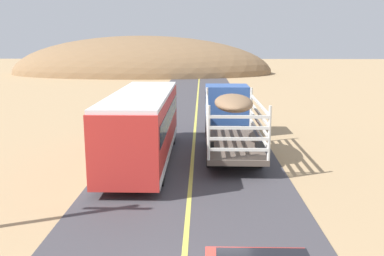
% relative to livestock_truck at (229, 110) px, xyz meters
% --- Properties ---
extents(livestock_truck, '(2.53, 9.70, 3.02)m').
position_rel_livestock_truck_xyz_m(livestock_truck, '(0.00, 0.00, 0.00)').
color(livestock_truck, '#3359A5').
rests_on(livestock_truck, road_surface).
extents(bus, '(2.54, 10.00, 3.21)m').
position_rel_livestock_truck_xyz_m(bus, '(-4.17, -3.85, -0.04)').
color(bus, red).
rests_on(bus, road_surface).
extents(distant_hill, '(43.61, 23.36, 12.52)m').
position_rel_livestock_truck_xyz_m(distant_hill, '(-11.64, 48.67, -1.79)').
color(distant_hill, olive).
rests_on(distant_hill, ground).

